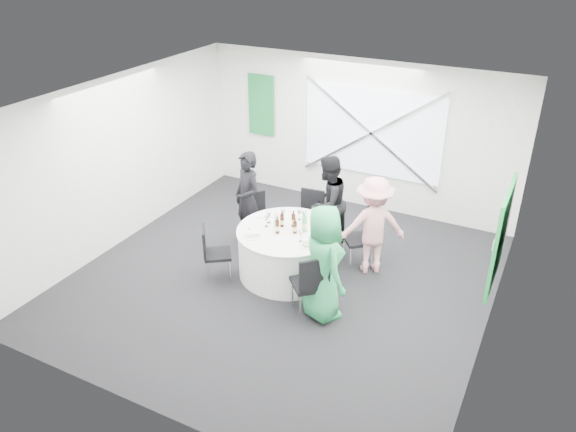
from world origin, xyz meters
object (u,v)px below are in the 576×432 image
at_px(chair_back_right, 364,233).
at_px(person_man_back, 327,203).
at_px(person_woman_green, 323,263).
at_px(chair_front_right, 311,281).
at_px(person_woman_pink, 373,226).
at_px(banquet_table, 288,252).
at_px(clear_water_bottle, 276,221).
at_px(chair_back_left, 258,214).
at_px(person_man_back_left, 248,199).
at_px(chair_front_left, 212,250).
at_px(green_water_bottle, 305,224).
at_px(chair_back, 310,213).

height_order(chair_back_right, person_man_back, person_man_back).
relative_size(person_man_back, person_woman_green, 0.97).
xyz_separation_m(chair_front_right, person_woman_pink, (0.32, 1.51, 0.21)).
xyz_separation_m(banquet_table, clear_water_bottle, (-0.19, -0.01, 0.50)).
xyz_separation_m(chair_back_right, clear_water_bottle, (-1.14, -0.79, 0.32)).
relative_size(chair_back_left, person_woman_green, 0.51).
height_order(chair_back_left, clear_water_bottle, clear_water_bottle).
relative_size(banquet_table, clear_water_bottle, 5.24).
height_order(chair_front_right, person_man_back_left, person_man_back_left).
distance_m(chair_front_left, person_woman_pink, 2.46).
bearing_deg(chair_back_right, banquet_table, -90.00).
bearing_deg(chair_back_left, person_man_back, -36.44).
distance_m(person_man_back, person_woman_green, 1.89).
relative_size(chair_front_left, person_woman_pink, 0.56).
xyz_separation_m(chair_back_left, person_man_back_left, (-0.11, -0.14, 0.32)).
distance_m(chair_front_right, person_man_back_left, 2.31).
distance_m(green_water_bottle, clear_water_bottle, 0.44).
height_order(chair_back, person_woman_green, person_woman_green).
distance_m(banquet_table, person_man_back_left, 1.26).
height_order(person_woman_green, green_water_bottle, person_woman_green).
xyz_separation_m(banquet_table, chair_back_right, (0.95, 0.77, 0.18)).
relative_size(banquet_table, green_water_bottle, 5.08).
distance_m(banquet_table, chair_back, 1.04).
xyz_separation_m(chair_back_left, clear_water_bottle, (0.74, -0.71, 0.38)).
xyz_separation_m(chair_back, green_water_bottle, (0.34, -0.93, 0.33)).
height_order(person_woman_pink, green_water_bottle, person_woman_pink).
bearing_deg(chair_front_left, chair_back, -61.61).
height_order(chair_front_left, green_water_bottle, green_water_bottle).
xyz_separation_m(chair_front_left, green_water_bottle, (1.18, 0.74, 0.37)).
xyz_separation_m(person_woman_green, clear_water_bottle, (-1.09, 0.70, 0.04)).
relative_size(person_man_back_left, green_water_bottle, 5.30).
bearing_deg(clear_water_bottle, person_woman_pink, 27.80).
height_order(person_man_back_left, person_woman_pink, person_man_back_left).
relative_size(chair_back, chair_back_left, 1.10).
xyz_separation_m(chair_back, person_woman_green, (1.00, -1.73, 0.28)).
distance_m(banquet_table, clear_water_bottle, 0.53).
height_order(banquet_table, chair_front_left, chair_front_left).
bearing_deg(chair_front_left, person_woman_pink, -91.98).
bearing_deg(chair_back, person_woman_pink, -21.68).
bearing_deg(person_man_back_left, banquet_table, 0.00).
bearing_deg(clear_water_bottle, person_woman_green, -32.89).
distance_m(chair_front_right, person_woman_pink, 1.56).
xyz_separation_m(chair_back, person_woman_pink, (1.21, -0.34, 0.23)).
xyz_separation_m(chair_back_right, chair_front_right, (-0.16, -1.61, 0.03)).
bearing_deg(chair_back_right, person_woman_pink, 18.35).
height_order(chair_back_right, person_woman_pink, person_woman_pink).
xyz_separation_m(banquet_table, chair_front_right, (0.78, -0.84, 0.20)).
height_order(chair_back, chair_front_right, chair_front_right).
relative_size(chair_back, person_man_back_left, 0.58).
relative_size(chair_back_left, clear_water_bottle, 2.87).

